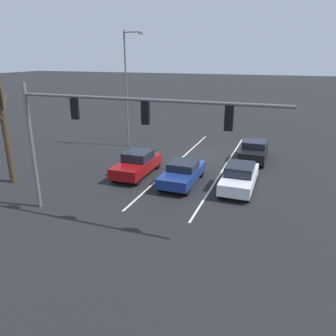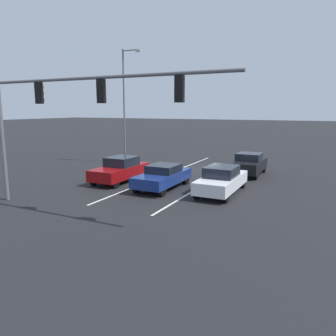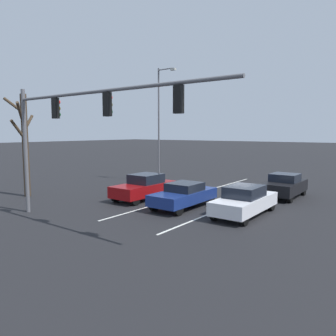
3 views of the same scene
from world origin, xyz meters
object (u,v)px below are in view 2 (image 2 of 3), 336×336
(car_white_leftlane_front, at_px, (222,180))
(car_maroon_rightlane_front, at_px, (120,169))
(street_lamp_right_shoulder, at_px, (126,100))
(traffic_signal_gantry, at_px, (62,105))
(car_black_leftlane_second, at_px, (249,164))
(car_navy_midlane_front, at_px, (163,176))

(car_white_leftlane_front, xyz_separation_m, car_maroon_rightlane_front, (6.76, -0.06, 0.02))
(street_lamp_right_shoulder, bearing_deg, traffic_signal_gantry, 111.96)
(car_white_leftlane_front, bearing_deg, car_black_leftlane_second, -91.79)
(car_black_leftlane_second, bearing_deg, street_lamp_right_shoulder, -3.41)
(car_white_leftlane_front, distance_m, street_lamp_right_shoulder, 13.20)
(car_navy_midlane_front, xyz_separation_m, traffic_signal_gantry, (1.98, 5.74, 4.05))
(car_navy_midlane_front, height_order, car_black_leftlane_second, car_black_leftlane_second)
(traffic_signal_gantry, bearing_deg, car_maroon_rightlane_front, -77.80)
(car_white_leftlane_front, height_order, traffic_signal_gantry, traffic_signal_gantry)
(car_maroon_rightlane_front, distance_m, traffic_signal_gantry, 7.52)
(car_navy_midlane_front, bearing_deg, street_lamp_right_shoulder, -44.39)
(car_maroon_rightlane_front, relative_size, car_black_leftlane_second, 1.09)
(car_white_leftlane_front, height_order, car_maroon_rightlane_front, car_maroon_rightlane_front)
(traffic_signal_gantry, xyz_separation_m, street_lamp_right_shoulder, (5.11, -12.68, 0.58))
(car_maroon_rightlane_front, bearing_deg, car_navy_midlane_front, 171.65)
(car_black_leftlane_second, relative_size, traffic_signal_gantry, 0.34)
(street_lamp_right_shoulder, bearing_deg, car_maroon_rightlane_front, 120.27)
(car_navy_midlane_front, xyz_separation_m, car_black_leftlane_second, (-3.62, -6.31, 0.05))
(car_navy_midlane_front, distance_m, car_maroon_rightlane_front, 3.36)
(street_lamp_right_shoulder, bearing_deg, car_navy_midlane_front, 135.61)
(car_maroon_rightlane_front, relative_size, traffic_signal_gantry, 0.37)
(car_maroon_rightlane_front, bearing_deg, car_white_leftlane_front, 179.53)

